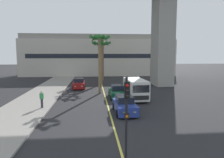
{
  "coord_description": "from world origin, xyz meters",
  "views": [
    {
      "loc": [
        -1.45,
        -1.94,
        5.24
      ],
      "look_at": [
        0.0,
        14.0,
        3.33
      ],
      "focal_mm": 33.33,
      "sensor_mm": 36.0,
      "label": 1
    }
  ],
  "objects_px": {
    "car_queue_second": "(125,105)",
    "delivery_van": "(135,88)",
    "traffic_light_median_near": "(127,109)",
    "palm_tree_near_median": "(101,50)",
    "car_queue_front": "(79,84)",
    "pedestrian_mid_block": "(42,99)",
    "car_queue_third": "(117,92)",
    "palm_tree_mid_median": "(99,45)",
    "palm_tree_far_median": "(103,45)"
  },
  "relations": [
    {
      "from": "traffic_light_median_near",
      "to": "palm_tree_far_median",
      "type": "distance_m",
      "value": 32.92
    },
    {
      "from": "car_queue_front",
      "to": "palm_tree_near_median",
      "type": "distance_m",
      "value": 7.66
    },
    {
      "from": "delivery_van",
      "to": "car_queue_third",
      "type": "bearing_deg",
      "value": 153.09
    },
    {
      "from": "palm_tree_near_median",
      "to": "delivery_van",
      "type": "bearing_deg",
      "value": -75.08
    },
    {
      "from": "palm_tree_mid_median",
      "to": "traffic_light_median_near",
      "type": "bearing_deg",
      "value": -87.9
    },
    {
      "from": "palm_tree_mid_median",
      "to": "delivery_van",
      "type": "bearing_deg",
      "value": -45.35
    },
    {
      "from": "car_queue_second",
      "to": "traffic_light_median_near",
      "type": "xyz_separation_m",
      "value": [
        -1.25,
        -8.72,
        1.99
      ]
    },
    {
      "from": "palm_tree_mid_median",
      "to": "car_queue_second",
      "type": "bearing_deg",
      "value": -78.66
    },
    {
      "from": "car_queue_second",
      "to": "palm_tree_far_median",
      "type": "xyz_separation_m",
      "value": [
        -0.83,
        23.92,
        6.28
      ]
    },
    {
      "from": "palm_tree_near_median",
      "to": "pedestrian_mid_block",
      "type": "xyz_separation_m",
      "value": [
        -6.38,
        -16.36,
        -4.97
      ]
    },
    {
      "from": "delivery_van",
      "to": "palm_tree_near_median",
      "type": "relative_size",
      "value": 0.7
    },
    {
      "from": "traffic_light_median_near",
      "to": "pedestrian_mid_block",
      "type": "height_order",
      "value": "traffic_light_median_near"
    },
    {
      "from": "car_queue_front",
      "to": "palm_tree_near_median",
      "type": "xyz_separation_m",
      "value": [
        3.65,
        4.22,
        5.24
      ]
    },
    {
      "from": "pedestrian_mid_block",
      "to": "palm_tree_near_median",
      "type": "bearing_deg",
      "value": 68.7
    },
    {
      "from": "palm_tree_far_median",
      "to": "car_queue_front",
      "type": "bearing_deg",
      "value": -112.82
    },
    {
      "from": "car_queue_front",
      "to": "car_queue_third",
      "type": "bearing_deg",
      "value": -56.34
    },
    {
      "from": "palm_tree_mid_median",
      "to": "car_queue_front",
      "type": "bearing_deg",
      "value": 123.94
    },
    {
      "from": "car_queue_third",
      "to": "pedestrian_mid_block",
      "type": "xyz_separation_m",
      "value": [
        -7.77,
        -4.57,
        0.28
      ]
    },
    {
      "from": "delivery_van",
      "to": "palm_tree_near_median",
      "type": "xyz_separation_m",
      "value": [
        -3.42,
        12.82,
        4.68
      ]
    },
    {
      "from": "car_queue_front",
      "to": "car_queue_second",
      "type": "height_order",
      "value": "same"
    },
    {
      "from": "car_queue_third",
      "to": "palm_tree_mid_median",
      "type": "xyz_separation_m",
      "value": [
        -1.99,
        3.04,
        5.68
      ]
    },
    {
      "from": "palm_tree_near_median",
      "to": "car_queue_second",
      "type": "bearing_deg",
      "value": -85.89
    },
    {
      "from": "car_queue_second",
      "to": "pedestrian_mid_block",
      "type": "height_order",
      "value": "pedestrian_mid_block"
    },
    {
      "from": "car_queue_front",
      "to": "palm_tree_far_median",
      "type": "bearing_deg",
      "value": 67.18
    },
    {
      "from": "car_queue_second",
      "to": "palm_tree_mid_median",
      "type": "bearing_deg",
      "value": 101.34
    },
    {
      "from": "car_queue_second",
      "to": "car_queue_third",
      "type": "relative_size",
      "value": 1.0
    },
    {
      "from": "traffic_light_median_near",
      "to": "palm_tree_near_median",
      "type": "xyz_separation_m",
      "value": [
        -0.07,
        27.02,
        3.25
      ]
    },
    {
      "from": "car_queue_front",
      "to": "delivery_van",
      "type": "distance_m",
      "value": 11.15
    },
    {
      "from": "car_queue_third",
      "to": "palm_tree_near_median",
      "type": "bearing_deg",
      "value": 96.73
    },
    {
      "from": "car_queue_third",
      "to": "traffic_light_median_near",
      "type": "xyz_separation_m",
      "value": [
        -1.32,
        -15.23,
        1.99
      ]
    },
    {
      "from": "car_queue_second",
      "to": "car_queue_front",
      "type": "bearing_deg",
      "value": 109.43
    },
    {
      "from": "car_queue_front",
      "to": "car_queue_third",
      "type": "xyz_separation_m",
      "value": [
        5.04,
        -7.57,
        0.0
      ]
    },
    {
      "from": "car_queue_second",
      "to": "palm_tree_mid_median",
      "type": "relative_size",
      "value": 0.53
    },
    {
      "from": "palm_tree_far_median",
      "to": "pedestrian_mid_block",
      "type": "relative_size",
      "value": 5.58
    },
    {
      "from": "car_queue_second",
      "to": "palm_tree_near_median",
      "type": "relative_size",
      "value": 0.55
    },
    {
      "from": "palm_tree_near_median",
      "to": "car_queue_front",
      "type": "bearing_deg",
      "value": -130.86
    },
    {
      "from": "car_queue_second",
      "to": "palm_tree_far_median",
      "type": "relative_size",
      "value": 0.46
    },
    {
      "from": "traffic_light_median_near",
      "to": "palm_tree_mid_median",
      "type": "distance_m",
      "value": 18.65
    },
    {
      "from": "pedestrian_mid_block",
      "to": "car_queue_second",
      "type": "bearing_deg",
      "value": -14.15
    },
    {
      "from": "car_queue_third",
      "to": "traffic_light_median_near",
      "type": "relative_size",
      "value": 0.98
    },
    {
      "from": "delivery_van",
      "to": "traffic_light_median_near",
      "type": "distance_m",
      "value": 14.66
    },
    {
      "from": "car_queue_front",
      "to": "car_queue_third",
      "type": "distance_m",
      "value": 9.1
    },
    {
      "from": "car_queue_second",
      "to": "palm_tree_near_median",
      "type": "xyz_separation_m",
      "value": [
        -1.32,
        18.3,
        5.24
      ]
    },
    {
      "from": "traffic_light_median_near",
      "to": "car_queue_front",
      "type": "bearing_deg",
      "value": 99.27
    },
    {
      "from": "delivery_van",
      "to": "palm_tree_far_median",
      "type": "xyz_separation_m",
      "value": [
        -2.93,
        18.44,
        5.72
      ]
    },
    {
      "from": "delivery_van",
      "to": "traffic_light_median_near",
      "type": "relative_size",
      "value": 1.26
    },
    {
      "from": "car_queue_second",
      "to": "delivery_van",
      "type": "bearing_deg",
      "value": 69.03
    },
    {
      "from": "delivery_van",
      "to": "palm_tree_near_median",
      "type": "height_order",
      "value": "palm_tree_near_median"
    },
    {
      "from": "palm_tree_near_median",
      "to": "palm_tree_far_median",
      "type": "bearing_deg",
      "value": 85.04
    },
    {
      "from": "car_queue_front",
      "to": "traffic_light_median_near",
      "type": "height_order",
      "value": "traffic_light_median_near"
    }
  ]
}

